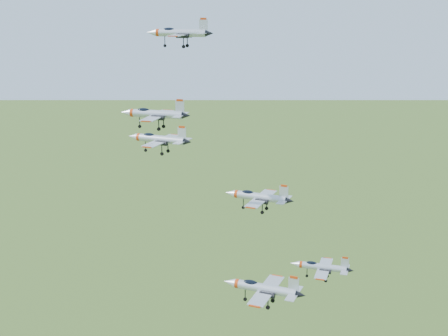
% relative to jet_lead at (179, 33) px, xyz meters
% --- Properties ---
extents(jet_lead, '(13.99, 11.70, 3.74)m').
position_rel_jet_lead_xyz_m(jet_lead, '(0.00, 0.00, 0.00)').
color(jet_lead, '#B6BBC4').
extents(jet_left_high, '(12.92, 10.78, 3.46)m').
position_rel_jet_lead_xyz_m(jet_left_high, '(5.22, -20.12, -12.56)').
color(jet_left_high, '#B6BBC4').
extents(jet_right_high, '(10.80, 8.85, 2.90)m').
position_rel_jet_lead_xyz_m(jet_right_high, '(12.85, -32.47, -13.76)').
color(jet_right_high, '#B6BBC4').
extents(jet_left_low, '(13.49, 11.06, 3.62)m').
position_rel_jet_lead_xyz_m(jet_left_low, '(20.94, -10.16, -28.62)').
color(jet_left_low, '#B6BBC4').
extents(jet_right_low, '(13.09, 10.75, 3.51)m').
position_rel_jet_lead_xyz_m(jet_right_low, '(29.70, -31.80, -35.53)').
color(jet_right_low, '#B6BBC4').
extents(jet_trail, '(11.02, 9.16, 2.94)m').
position_rel_jet_lead_xyz_m(jet_trail, '(34.65, -15.76, -37.88)').
color(jet_trail, '#B6BBC4').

